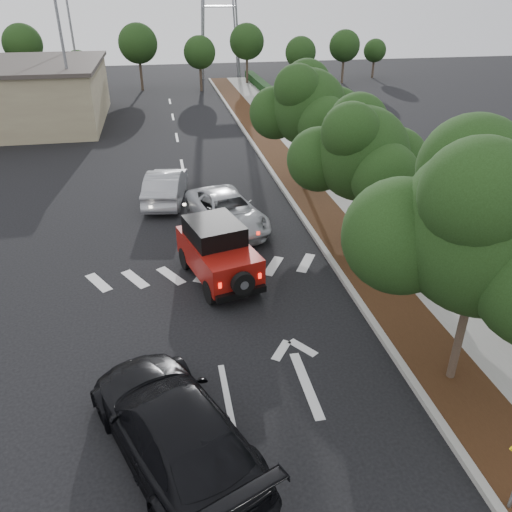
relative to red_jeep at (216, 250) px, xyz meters
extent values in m
plane|color=black|center=(-0.45, -5.65, -1.02)|extent=(120.00, 120.00, 0.00)
cube|color=#9E9B93|center=(4.15, 6.35, -0.94)|extent=(0.20, 70.00, 0.15)
cube|color=black|center=(5.15, 6.35, -0.96)|extent=(1.80, 70.00, 0.12)
cube|color=gray|center=(7.05, 6.35, -0.96)|extent=(2.00, 70.00, 0.12)
cube|color=black|center=(8.45, 6.35, -0.62)|extent=(0.80, 70.00, 0.80)
cylinder|color=black|center=(-0.99, 0.80, -0.64)|extent=(0.46, 0.81, 0.77)
cylinder|color=black|center=(0.46, 1.18, -0.64)|extent=(0.46, 0.81, 0.77)
cylinder|color=black|center=(-0.37, -1.54, -0.64)|extent=(0.46, 0.81, 0.77)
cylinder|color=black|center=(1.08, -1.16, -0.64)|extent=(0.46, 0.81, 0.77)
cube|color=maroon|center=(0.05, -0.18, -0.11)|extent=(2.58, 3.88, 0.96)
cube|color=black|center=(-0.03, 0.10, 0.68)|extent=(2.04, 2.30, 0.61)
cube|color=maroon|center=(-0.30, 1.13, -0.18)|extent=(1.73, 1.35, 0.79)
cube|color=black|center=(0.52, -1.97, -0.54)|extent=(1.63, 0.59, 0.21)
cylinder|color=black|center=(0.56, -2.10, -0.11)|extent=(0.76, 0.39, 0.73)
cube|color=#FF190C|center=(-0.13, -2.08, -0.11)|extent=(0.10, 0.06, 0.17)
cube|color=#FF190C|center=(1.14, -1.75, -0.11)|extent=(0.10, 0.06, 0.17)
imported|color=#ABAEB3|center=(0.89, 3.95, -0.33)|extent=(3.37, 5.35, 1.38)
imported|color=black|center=(-1.74, -7.16, -0.23)|extent=(4.15, 5.86, 1.58)
imported|color=#9B9DA3|center=(-1.45, 7.28, -0.29)|extent=(2.27, 4.64, 1.46)
imported|color=#A6A7AD|center=(-8.80, 21.34, -0.37)|extent=(4.04, 2.37, 1.29)
cylinder|color=brown|center=(6.58, -1.92, -0.63)|extent=(0.59, 0.59, 0.55)
sphere|color=black|center=(6.58, -1.92, -0.10)|extent=(0.69, 0.69, 0.69)
imported|color=black|center=(6.58, -1.92, -0.03)|extent=(0.62, 0.55, 0.65)
camera|label=1|loc=(-1.45, -14.66, 7.69)|focal=35.00mm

